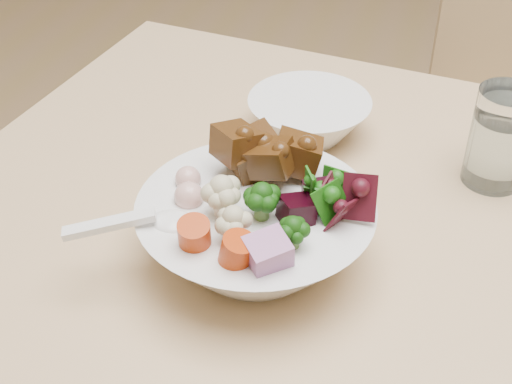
% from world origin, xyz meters
% --- Properties ---
extents(food_bowl, '(0.23, 0.23, 0.12)m').
position_xyz_m(food_bowl, '(-0.29, -0.19, 0.71)').
color(food_bowl, white).
rests_on(food_bowl, dining_table).
extents(soup_spoon, '(0.12, 0.07, 0.02)m').
position_xyz_m(soup_spoon, '(-0.37, -0.24, 0.73)').
color(soup_spoon, white).
rests_on(soup_spoon, food_bowl).
extents(water_glass, '(0.07, 0.07, 0.11)m').
position_xyz_m(water_glass, '(-0.07, 0.00, 0.72)').
color(water_glass, white).
rests_on(water_glass, dining_table).
extents(side_bowl, '(0.15, 0.15, 0.05)m').
position_xyz_m(side_bowl, '(-0.29, 0.04, 0.69)').
color(side_bowl, white).
rests_on(side_bowl, dining_table).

